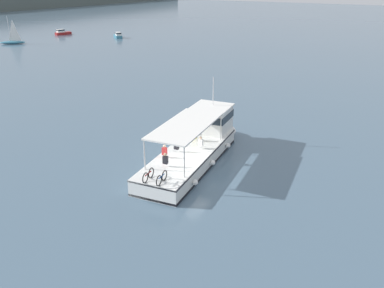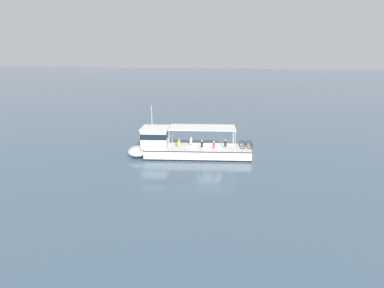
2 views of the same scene
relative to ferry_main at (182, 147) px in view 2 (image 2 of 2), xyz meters
name	(u,v)px [view 2 (image 2 of 2)]	position (x,y,z in m)	size (l,w,h in m)	color
ground_plane	(210,156)	(-2.76, -0.96, -1.02)	(400.00, 400.00, 0.00)	slate
ferry_main	(182,147)	(0.00, 0.00, 0.00)	(13.03, 4.92, 5.32)	white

